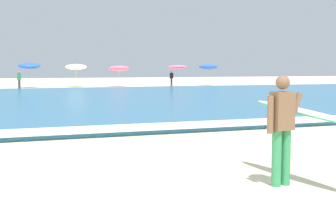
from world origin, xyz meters
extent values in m
plane|color=beige|center=(0.00, 0.00, 0.00)|extent=(160.00, 160.00, 0.00)
cube|color=teal|center=(0.00, 19.89, 0.07)|extent=(120.00, 28.00, 0.14)
cube|color=white|center=(0.00, 6.49, 0.15)|extent=(120.00, 1.51, 0.01)
cylinder|color=#338E56|center=(2.00, 0.16, 0.44)|extent=(0.15, 0.15, 0.88)
cylinder|color=#338E56|center=(2.19, 0.18, 0.44)|extent=(0.15, 0.15, 0.88)
cube|color=brown|center=(2.09, 0.17, 1.18)|extent=(0.37, 0.27, 0.60)
sphere|color=brown|center=(2.09, 0.17, 1.62)|extent=(0.22, 0.22, 0.22)
cylinder|color=brown|center=(1.87, 0.14, 1.13)|extent=(0.10, 0.10, 0.58)
cylinder|color=brown|center=(2.36, 0.23, 1.20)|extent=(0.32, 0.14, 0.51)
ellipsoid|color=white|center=(2.59, 0.24, 1.13)|extent=(0.60, 2.40, 0.30)
ellipsoid|color=green|center=(2.59, 0.24, 1.11)|extent=(0.64, 2.49, 0.27)
cylinder|color=beige|center=(-0.40, 38.27, 0.99)|extent=(0.05, 0.05, 1.98)
ellipsoid|color=blue|center=(-0.40, 38.27, 2.07)|extent=(2.09, 2.13, 0.75)
cylinder|color=beige|center=(3.94, 38.09, 0.94)|extent=(0.05, 0.05, 1.89)
ellipsoid|color=white|center=(3.94, 38.09, 1.97)|extent=(2.10, 2.12, 0.64)
cylinder|color=beige|center=(8.21, 38.04, 0.87)|extent=(0.05, 0.05, 1.75)
ellipsoid|color=pink|center=(8.21, 38.04, 1.83)|extent=(2.17, 2.20, 0.67)
cylinder|color=beige|center=(13.70, 35.83, 0.95)|extent=(0.05, 0.05, 1.90)
ellipsoid|color=pink|center=(13.70, 35.83, 1.96)|extent=(1.98, 1.99, 0.47)
cylinder|color=beige|center=(18.12, 38.08, 0.95)|extent=(0.05, 0.05, 1.90)
ellipsoid|color=blue|center=(18.12, 38.08, 1.99)|extent=(2.06, 2.08, 0.66)
cylinder|color=#383842|center=(-1.40, 34.50, 0.42)|extent=(0.20, 0.20, 0.84)
cube|color=#338C4C|center=(-1.40, 34.50, 1.11)|extent=(0.32, 0.20, 0.54)
sphere|color=#9E7051|center=(-1.40, 34.50, 1.48)|extent=(0.20, 0.20, 0.20)
cylinder|color=#383842|center=(13.06, 35.81, 0.42)|extent=(0.20, 0.20, 0.84)
cube|color=black|center=(13.06, 35.81, 1.11)|extent=(0.32, 0.20, 0.54)
sphere|color=tan|center=(13.06, 35.81, 1.48)|extent=(0.20, 0.20, 0.20)
camera|label=1|loc=(-1.81, -5.65, 1.84)|focal=47.06mm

